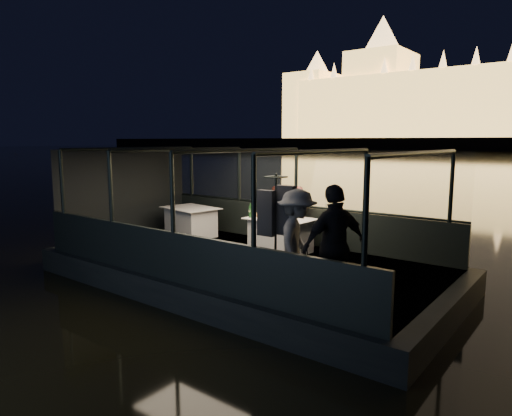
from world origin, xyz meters
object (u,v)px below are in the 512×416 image
Objects in this scene: chair_port_right at (288,229)px; wine_bottle at (250,211)px; dining_table_aft at (191,221)px; passenger_stripe at (297,243)px; dining_table_central at (281,235)px; chair_port_left at (272,226)px; passenger_dark at (335,251)px; person_woman_coral at (298,215)px; coat_stand at (276,237)px; person_man_maroon at (279,213)px.

chair_port_right is 2.39× the size of wine_bottle.
passenger_stripe is at bearing -25.08° from dining_table_aft.
dining_table_central is 1.50× the size of chair_port_left.
dining_table_central is at bearing -27.92° from chair_port_left.
dining_table_central is 1.01× the size of dining_table_aft.
wine_bottle is (-2.43, 1.86, 0.06)m from passenger_stripe.
dining_table_central is 0.72m from chair_port_left.
chair_port_right is (2.79, 0.46, 0.06)m from dining_table_aft.
passenger_stripe is at bearing -37.48° from wine_bottle.
passenger_dark is at bearing -30.48° from chair_port_left.
person_woman_coral reaches higher than chair_port_right.
dining_table_central is 0.83× the size of passenger_stripe.
person_man_maroon is (-2.00, 2.99, -0.15)m from coat_stand.
passenger_stripe reaches higher than dining_table_central.
person_woman_coral is 4.02m from passenger_dark.
passenger_stripe is at bearing -37.48° from chair_port_right.
chair_port_left is at bearing 140.97° from dining_table_central.
passenger_dark is (2.59, -2.34, 0.47)m from dining_table_central.
dining_table_central is 2.87m from dining_table_aft.
passenger_stripe reaches higher than person_woman_coral.
chair_port_right is 1.05m from wine_bottle.
coat_stand reaches higher than passenger_dark.
passenger_dark is at bearing -3.96° from coat_stand.
person_man_maroon reaches higher than wine_bottle.
person_woman_coral is at bearing 90.01° from dining_table_central.
chair_port_right reaches higher than dining_table_aft.
passenger_dark reaches higher than dining_table_aft.
wine_bottle is at bearing -106.07° from chair_port_right.
chair_port_right reaches higher than dining_table_central.
dining_table_aft is 2.99m from person_woman_coral.
chair_port_left is 4.23m from passenger_dark.
passenger_stripe reaches higher than dining_table_aft.
chair_port_left is 0.40m from person_man_maroon.
person_woman_coral is at bearing 37.05° from chair_port_left.
person_man_maroon reaches higher than dining_table_aft.
wine_bottle is (-0.60, -0.35, 0.53)m from dining_table_central.
person_man_maroon is 4.31× the size of wine_bottle.
person_woman_coral is 1.00× the size of person_man_maroon.
passenger_dark is at bearing -123.64° from passenger_stripe.
dining_table_central is at bearing 0.16° from dining_table_aft.
person_man_maroon is at bearing -106.88° from passenger_dark.
person_woman_coral is (0.09, 0.27, 0.30)m from chair_port_right.
chair_port_left is (2.32, 0.46, 0.06)m from dining_table_aft.
chair_port_left is 3.60m from passenger_stripe.
chair_port_left is 0.56× the size of passenger_stripe.
person_man_maroon is at bearing 15.44° from passenger_stripe.
passenger_dark reaches higher than chair_port_right.
person_man_maroon reaches higher than dining_table_central.
dining_table_aft is 2.36m from chair_port_left.
passenger_stripe is at bearing -62.82° from person_woman_coral.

